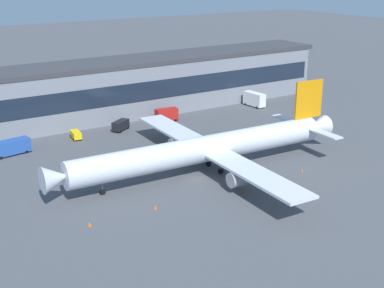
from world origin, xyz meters
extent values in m
plane|color=#4C4F54|center=(0.00, 0.00, 0.00)|extent=(600.00, 600.00, 0.00)
cube|color=gray|center=(0.00, 50.92, 7.13)|extent=(141.79, 15.54, 14.25)
cube|color=#38383D|center=(0.00, 50.92, 14.85)|extent=(144.62, 15.85, 1.20)
cube|color=#192333|center=(0.00, 43.10, 7.84)|extent=(138.95, 0.16, 5.13)
cylinder|color=silver|center=(2.72, 2.45, 5.02)|extent=(56.89, 7.67, 5.28)
cone|color=silver|center=(-27.20, 3.72, 5.02)|extent=(4.96, 5.21, 5.02)
cone|color=silver|center=(32.90, 1.17, 5.02)|extent=(6.00, 4.99, 4.75)
cube|color=orange|center=(30.05, 1.29, 11.88)|extent=(7.41, 0.81, 8.45)
cube|color=silver|center=(29.31, -4.49, 5.81)|extent=(2.80, 9.60, 0.30)
cube|color=silver|center=(29.80, 7.12, 5.81)|extent=(2.80, 9.60, 0.30)
cube|color=silver|center=(4.06, -13.02, 4.49)|extent=(7.07, 25.76, 0.50)
cube|color=silver|center=(5.37, 17.75, 4.49)|extent=(7.07, 25.76, 0.50)
cylinder|color=#99999E|center=(3.23, -9.16, 2.64)|extent=(4.47, 3.09, 2.90)
cylinder|color=#99999E|center=(4.21, 13.97, 2.64)|extent=(4.47, 3.09, 2.90)
cylinder|color=black|center=(-18.82, 3.36, 0.55)|extent=(1.12, 0.55, 1.10)
cylinder|color=slate|center=(-18.82, 3.36, 2.02)|extent=(0.24, 0.24, 2.38)
cylinder|color=black|center=(5.45, -0.04, 0.55)|extent=(1.12, 0.55, 1.10)
cylinder|color=slate|center=(5.45, -0.04, 2.02)|extent=(0.24, 0.24, 2.38)
cylinder|color=black|center=(5.65, 4.70, 0.55)|extent=(1.12, 0.55, 1.10)
cylinder|color=slate|center=(5.65, 4.70, 2.02)|extent=(0.24, 0.24, 2.38)
cube|color=yellow|center=(-10.99, 37.30, 1.10)|extent=(2.39, 4.59, 1.50)
cube|color=black|center=(-11.13, 36.10, 1.40)|extent=(1.91, 1.73, 0.38)
cylinder|color=black|center=(-10.32, 35.68, 0.35)|extent=(0.38, 0.73, 0.70)
cylinder|color=black|center=(-12.02, 35.87, 0.35)|extent=(0.38, 0.73, 0.70)
cylinder|color=black|center=(-9.97, 38.74, 0.35)|extent=(0.38, 0.73, 0.70)
cylinder|color=black|center=(-11.67, 38.93, 0.35)|extent=(0.38, 0.73, 0.70)
cube|color=white|center=(44.99, 38.16, 2.25)|extent=(3.09, 7.36, 3.80)
cube|color=black|center=(45.13, 36.18, 3.01)|extent=(2.56, 2.68, 0.95)
cylinder|color=black|center=(46.33, 35.72, 0.35)|extent=(0.35, 0.72, 0.70)
cylinder|color=black|center=(44.00, 35.56, 0.35)|extent=(0.35, 0.72, 0.70)
cylinder|color=black|center=(45.98, 40.75, 0.35)|extent=(0.35, 0.72, 0.70)
cylinder|color=black|center=(43.65, 40.59, 0.35)|extent=(0.35, 0.72, 0.70)
cube|color=#2651A5|center=(-27.25, 34.18, 1.85)|extent=(8.75, 4.16, 3.00)
cube|color=black|center=(-24.97, 34.56, 2.45)|extent=(3.33, 3.03, 0.75)
cylinder|color=black|center=(-24.56, 35.91, 0.35)|extent=(0.74, 0.41, 0.70)
cylinder|color=black|center=(-24.14, 33.43, 0.35)|extent=(0.74, 0.41, 0.70)
cylinder|color=black|center=(-29.93, 32.45, 0.35)|extent=(0.74, 0.41, 0.70)
cube|color=red|center=(14.99, 38.33, 1.95)|extent=(6.18, 2.90, 3.20)
cube|color=black|center=(13.35, 38.47, 2.59)|extent=(2.28, 2.38, 0.80)
cylinder|color=black|center=(12.81, 37.43, 0.35)|extent=(0.72, 0.36, 0.70)
cylinder|color=black|center=(12.99, 39.58, 0.35)|extent=(0.72, 0.36, 0.70)
cylinder|color=black|center=(17.00, 37.07, 0.35)|extent=(0.72, 0.36, 0.70)
cylinder|color=black|center=(17.18, 39.23, 0.35)|extent=(0.72, 0.36, 0.70)
cube|color=black|center=(1.12, 37.67, 1.45)|extent=(5.55, 4.72, 2.20)
cube|color=black|center=(2.31, 38.46, 1.89)|extent=(2.64, 2.69, 0.55)
cylinder|color=black|center=(2.08, 39.50, 0.35)|extent=(0.75, 0.64, 0.70)
cylinder|color=black|center=(3.18, 37.85, 0.35)|extent=(0.75, 0.64, 0.70)
cylinder|color=black|center=(-0.94, 37.48, 0.35)|extent=(0.75, 0.64, 0.70)
cylinder|color=black|center=(0.15, 35.83, 0.35)|extent=(0.75, 0.64, 0.70)
cone|color=#F2590C|center=(3.62, -10.69, 0.28)|extent=(0.46, 0.46, 0.57)
cone|color=#F2590C|center=(20.13, -8.08, 0.29)|extent=(0.46, 0.46, 0.58)
cone|color=#F2590C|center=(-25.60, -6.99, 0.37)|extent=(0.59, 0.59, 0.73)
cone|color=#F2590C|center=(-13.58, -7.16, 0.36)|extent=(0.57, 0.57, 0.72)
camera|label=1|loc=(-53.12, -80.81, 40.36)|focal=49.59mm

